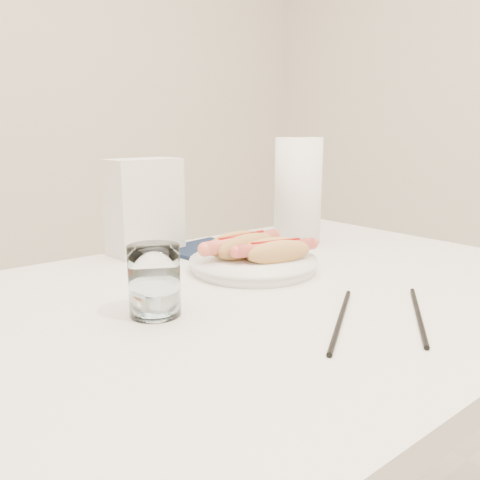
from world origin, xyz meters
TOP-DOWN VIEW (x-y plane):
  - table at (0.00, 0.00)m, footprint 1.20×0.80m
  - plate at (0.07, 0.09)m, footprint 0.28×0.28m
  - hotdog_left at (0.07, 0.12)m, footprint 0.18×0.08m
  - hotdog_right at (0.10, 0.06)m, footprint 0.16×0.09m
  - water_glass at (-0.19, 0.01)m, footprint 0.07×0.07m
  - chopstick_near at (-0.00, -0.18)m, footprint 0.20×0.14m
  - chopstick_far at (0.10, -0.24)m, footprint 0.19×0.14m
  - napkin_box at (-0.02, 0.35)m, footprint 0.16×0.10m
  - navy_napkin at (0.09, 0.27)m, footprint 0.18×0.18m
  - paper_towel_roll at (0.31, 0.21)m, footprint 0.11×0.11m

SIDE VIEW (x-z plane):
  - table at x=0.00m, z-range 0.32..1.07m
  - chopstick_far at x=0.10m, z-range 0.75..0.76m
  - chopstick_near at x=0.00m, z-range 0.75..0.76m
  - navy_napkin at x=0.09m, z-range 0.75..0.76m
  - plate at x=0.07m, z-range 0.75..0.77m
  - hotdog_right at x=0.10m, z-range 0.77..0.81m
  - hotdog_left at x=0.07m, z-range 0.77..0.82m
  - water_glass at x=-0.19m, z-range 0.75..0.85m
  - napkin_box at x=-0.02m, z-range 0.75..0.96m
  - paper_towel_roll at x=0.31m, z-range 0.75..1.00m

